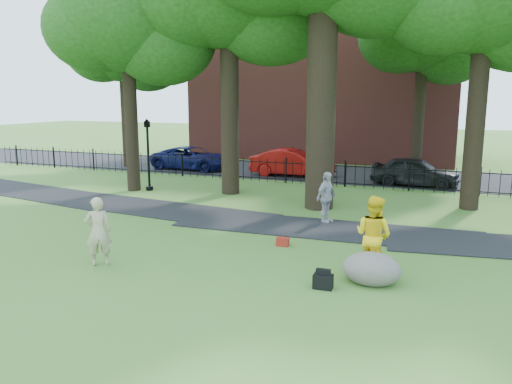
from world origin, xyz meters
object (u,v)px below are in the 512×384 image
at_px(boulder, 372,267).
at_px(lamppost, 148,156).
at_px(man, 373,235).
at_px(red_sedan, 292,163).
at_px(woman, 98,231).

relative_size(boulder, lamppost, 0.41).
xyz_separation_m(boulder, lamppost, (-11.50, 8.16, 1.23)).
height_order(man, red_sedan, man).
bearing_deg(lamppost, red_sedan, 69.88).
relative_size(woman, man, 0.91).
bearing_deg(boulder, woman, -169.16).
xyz_separation_m(lamppost, red_sedan, (4.98, 6.43, -0.89)).
xyz_separation_m(boulder, red_sedan, (-6.52, 14.60, 0.35)).
relative_size(man, boulder, 1.44).
relative_size(woman, red_sedan, 0.40).
distance_m(man, lamppost, 13.71).
bearing_deg(boulder, lamppost, 144.63).
height_order(woman, lamppost, lamppost).
bearing_deg(boulder, red_sedan, 114.06).
distance_m(man, boulder, 0.85).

